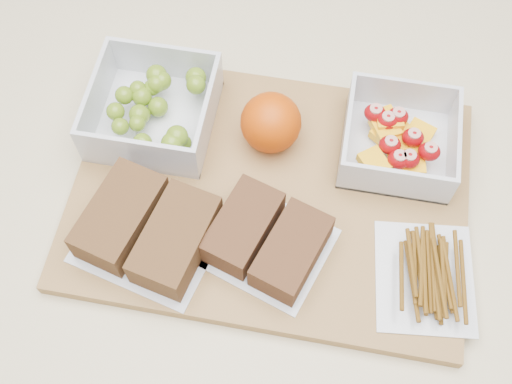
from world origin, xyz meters
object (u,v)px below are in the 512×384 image
grape_container (155,109)px  orange (271,123)px  pretzel_bag (427,273)px  sandwich_bag_center (267,240)px  cutting_board (270,194)px  fruit_container (398,140)px  sandwich_bag_left (148,229)px

grape_container → orange: size_ratio=1.99×
pretzel_bag → sandwich_bag_center: bearing=177.9°
cutting_board → sandwich_bag_center: sandwich_bag_center is taller
pretzel_bag → cutting_board: bearing=157.1°
fruit_container → orange: 0.14m
fruit_container → pretzel_bag: (0.04, -0.14, -0.01)m
grape_container → pretzel_bag: grape_container is taller
fruit_container → pretzel_bag: fruit_container is taller
orange → fruit_container: bearing=4.2°
cutting_board → grape_container: (-0.14, 0.07, 0.03)m
sandwich_bag_center → cutting_board: bearing=96.6°
sandwich_bag_left → orange: bearing=53.9°
orange → sandwich_bag_left: 0.17m
orange → sandwich_bag_center: orange is taller
cutting_board → sandwich_bag_left: size_ratio=2.62×
grape_container → sandwich_bag_left: bearing=-78.4°
cutting_board → pretzel_bag: 0.18m
orange → sandwich_bag_center: 0.13m
sandwich_bag_center → pretzel_bag: bearing=-2.1°
grape_container → orange: (0.13, -0.00, 0.01)m
orange → cutting_board: bearing=-80.6°
sandwich_bag_left → pretzel_bag: sandwich_bag_left is taller
fruit_container → sandwich_bag_center: fruit_container is taller
cutting_board → grape_container: grape_container is taller
fruit_container → sandwich_bag_center: size_ratio=0.81×
sandwich_bag_left → cutting_board: bearing=33.9°
sandwich_bag_center → pretzel_bag: size_ratio=1.16×
cutting_board → pretzel_bag: bearing=-22.6°
grape_container → fruit_container: (0.27, 0.01, -0.00)m
orange → sandwich_bag_center: (0.02, -0.13, -0.02)m
orange → sandwich_bag_center: bearing=-82.0°
cutting_board → orange: orange is taller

